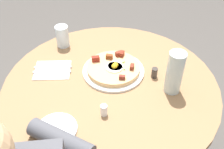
{
  "coord_description": "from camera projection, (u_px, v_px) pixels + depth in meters",
  "views": [
    {
      "loc": [
        0.1,
        0.92,
        1.59
      ],
      "look_at": [
        -0.01,
        -0.04,
        0.75
      ],
      "focal_mm": 44.23,
      "sensor_mm": 36.0,
      "label": 1
    }
  ],
  "objects": [
    {
      "name": "water_glass",
      "position": [
        62.0,
        36.0,
        1.45
      ],
      "size": [
        0.07,
        0.07,
        0.12
      ],
      "primitive_type": "cylinder",
      "color": "silver",
      "rests_on": "dining_table"
    },
    {
      "name": "bread_plate",
      "position": [
        57.0,
        129.0,
        1.06
      ],
      "size": [
        0.16,
        0.16,
        0.01
      ],
      "primitive_type": "cylinder",
      "color": "white",
      "rests_on": "dining_table"
    },
    {
      "name": "dining_table",
      "position": [
        111.0,
        109.0,
        1.38
      ],
      "size": [
        0.99,
        0.99,
        0.73
      ],
      "color": "olive",
      "rests_on": "ground_plane"
    },
    {
      "name": "water_bottle",
      "position": [
        175.0,
        73.0,
        1.17
      ],
      "size": [
        0.07,
        0.07,
        0.2
      ],
      "primitive_type": "cylinder",
      "color": "silver",
      "rests_on": "dining_table"
    },
    {
      "name": "salt_shaker",
      "position": [
        104.0,
        110.0,
        1.11
      ],
      "size": [
        0.03,
        0.03,
        0.05
      ],
      "primitive_type": "cylinder",
      "color": "white",
      "rests_on": "dining_table"
    },
    {
      "name": "napkin",
      "position": [
        53.0,
        70.0,
        1.33
      ],
      "size": [
        0.18,
        0.15,
        0.0
      ],
      "primitive_type": "cube",
      "rotation": [
        0.0,
        0.0,
        3.06
      ],
      "color": "white",
      "rests_on": "dining_table"
    },
    {
      "name": "knife",
      "position": [
        53.0,
        67.0,
        1.34
      ],
      "size": [
        0.18,
        0.03,
        0.0
      ],
      "primitive_type": "cube",
      "rotation": [
        0.0,
        0.0,
        3.06
      ],
      "color": "silver",
      "rests_on": "napkin"
    },
    {
      "name": "pizza_plate",
      "position": [
        113.0,
        71.0,
        1.32
      ],
      "size": [
        0.29,
        0.29,
        0.01
      ],
      "primitive_type": "cylinder",
      "color": "white",
      "rests_on": "dining_table"
    },
    {
      "name": "fork",
      "position": [
        52.0,
        72.0,
        1.32
      ],
      "size": [
        0.18,
        0.03,
        0.0
      ],
      "primitive_type": "cube",
      "rotation": [
        0.0,
        0.0,
        3.06
      ],
      "color": "silver",
      "rests_on": "napkin"
    },
    {
      "name": "breakfast_pizza",
      "position": [
        114.0,
        68.0,
        1.31
      ],
      "size": [
        0.25,
        0.25,
        0.05
      ],
      "color": "tan",
      "rests_on": "pizza_plate"
    },
    {
      "name": "pepper_shaker",
      "position": [
        154.0,
        73.0,
        1.28
      ],
      "size": [
        0.03,
        0.03,
        0.05
      ],
      "primitive_type": "cylinder",
      "color": "#3F3833",
      "rests_on": "dining_table"
    }
  ]
}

